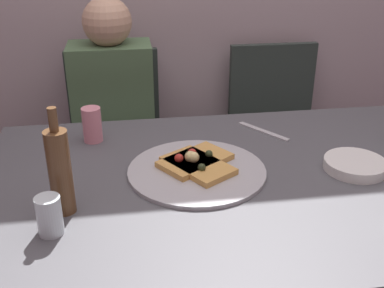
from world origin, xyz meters
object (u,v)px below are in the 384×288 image
at_px(plate_stack, 355,165).
at_px(pizza_slice_extra, 195,160).
at_px(short_glass, 49,216).
at_px(table_knife, 263,131).
at_px(guest_in_sweater, 114,123).
at_px(beer_bottle, 60,171).
at_px(pizza_tray, 197,171).
at_px(pizza_slice_last, 197,164).
at_px(dining_table, 246,197).
at_px(chair_left, 116,135).
at_px(chair_right, 276,125).
at_px(soda_can, 92,125).

bearing_deg(plate_stack, pizza_slice_extra, 169.22).
relative_size(short_glass, table_knife, 0.46).
relative_size(pizza_slice_extra, guest_in_sweater, 0.22).
relative_size(beer_bottle, table_knife, 1.33).
xyz_separation_m(pizza_tray, pizza_slice_last, (0.00, 0.01, 0.02)).
bearing_deg(short_glass, pizza_slice_extra, 35.92).
distance_m(pizza_tray, table_knife, 0.39).
bearing_deg(dining_table, table_knife, 65.75).
distance_m(pizza_slice_last, beer_bottle, 0.43).
bearing_deg(chair_left, plate_stack, 129.37).
bearing_deg(beer_bottle, chair_right, 47.62).
bearing_deg(pizza_tray, chair_left, 106.85).
height_order(chair_right, guest_in_sweater, guest_in_sweater).
bearing_deg(short_glass, table_knife, 36.80).
xyz_separation_m(pizza_slice_last, short_glass, (-0.40, -0.26, 0.03)).
xyz_separation_m(soda_can, guest_in_sweater, (0.06, 0.42, -0.17)).
bearing_deg(soda_can, table_knife, -1.47).
bearing_deg(plate_stack, chair_right, 86.33).
height_order(chair_left, chair_right, same).
relative_size(plate_stack, guest_in_sweater, 0.16).
xyz_separation_m(dining_table, pizza_slice_last, (-0.14, 0.06, 0.09)).
height_order(pizza_tray, pizza_slice_last, pizza_slice_last).
xyz_separation_m(dining_table, pizza_tray, (-0.15, 0.05, 0.08)).
xyz_separation_m(dining_table, chair_right, (0.40, 0.90, -0.17)).
bearing_deg(table_knife, pizza_tray, 97.32).
bearing_deg(beer_bottle, table_knife, 32.31).
xyz_separation_m(plate_stack, guest_in_sweater, (-0.74, 0.76, -0.13)).
distance_m(beer_bottle, soda_can, 0.44).
height_order(pizza_tray, short_glass, short_glass).
bearing_deg(table_knife, pizza_slice_last, 96.56).
bearing_deg(guest_in_sweater, chair_right, -169.32).
height_order(pizza_slice_last, table_knife, pizza_slice_last).
relative_size(pizza_slice_extra, chair_right, 0.28).
bearing_deg(dining_table, short_glass, -159.63).
bearing_deg(chair_right, pizza_slice_last, 57.38).
relative_size(short_glass, chair_left, 0.11).
distance_m(pizza_slice_last, plate_stack, 0.49).
bearing_deg(short_glass, guest_in_sweater, 81.49).
distance_m(pizza_slice_extra, soda_can, 0.40).
bearing_deg(plate_stack, dining_table, 178.96).
bearing_deg(pizza_slice_extra, plate_stack, -10.78).
bearing_deg(pizza_slice_last, pizza_tray, -106.27).
height_order(pizza_slice_last, guest_in_sweater, guest_in_sweater).
height_order(soda_can, guest_in_sweater, guest_in_sweater).
bearing_deg(chair_left, chair_right, -180.00).
xyz_separation_m(chair_left, chair_right, (0.80, 0.00, 0.00)).
xyz_separation_m(plate_stack, chair_left, (-0.74, 0.91, -0.25)).
bearing_deg(pizza_tray, soda_can, 138.78).
xyz_separation_m(pizza_tray, beer_bottle, (-0.38, -0.16, 0.11)).
distance_m(pizza_slice_last, pizza_slice_extra, 0.03).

